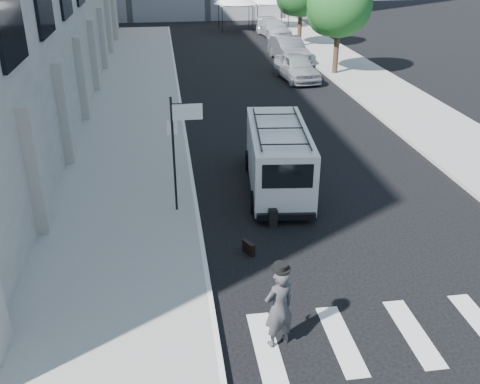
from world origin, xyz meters
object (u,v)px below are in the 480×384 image
object	(u,v)px
businessman	(279,308)
parked_car_b	(288,50)
parked_car_c	(273,28)
suitcase	(272,216)
parked_car_a	(297,67)
briefcase	(249,248)
cargo_van	(278,156)

from	to	relation	value
businessman	parked_car_b	size ratio (longest dim) A/B	0.38
businessman	parked_car_c	world-z (taller)	businessman
suitcase	parked_car_a	distance (m)	17.75
businessman	suitcase	xyz separation A→B (m)	(0.88, 4.99, -0.64)
briefcase	parked_car_a	bearing A→B (deg)	47.44
parked_car_a	parked_car_b	world-z (taller)	parked_car_b
parked_car_a	parked_car_c	world-z (taller)	parked_car_a
briefcase	suitcase	bearing A→B (deg)	32.01
cargo_van	parked_car_c	bearing A→B (deg)	84.92
suitcase	cargo_van	xyz separation A→B (m)	(0.69, 2.61, 0.82)
briefcase	cargo_van	xyz separation A→B (m)	(1.61, 4.05, 0.93)
businessman	parked_car_c	distance (m)	37.82
cargo_van	parked_car_b	distance (m)	20.12
suitcase	businessman	bearing A→B (deg)	-102.71
parked_car_a	cargo_van	bearing A→B (deg)	-111.80
parked_car_a	briefcase	bearing A→B (deg)	-113.06
businessman	parked_car_c	size ratio (longest dim) A/B	0.38
parked_car_a	suitcase	bearing A→B (deg)	-111.59
cargo_van	parked_car_c	xyz separation A→B (m)	(5.82, 29.49, -0.40)
cargo_van	parked_car_b	bearing A→B (deg)	82.16
businessman	suitcase	world-z (taller)	businessman
parked_car_b	briefcase	bearing A→B (deg)	-109.19
suitcase	parked_car_a	bearing A→B (deg)	71.35
cargo_van	parked_car_a	xyz separation A→B (m)	(4.18, 14.46, -0.34)
suitcase	briefcase	bearing A→B (deg)	-125.55
parked_car_b	parked_car_c	distance (m)	10.01
briefcase	parked_car_b	bearing A→B (deg)	49.50
suitcase	parked_car_a	world-z (taller)	parked_car_a
cargo_van	parked_car_c	world-z (taller)	cargo_van
parked_car_b	cargo_van	bearing A→B (deg)	-107.81
briefcase	suitcase	distance (m)	1.71
cargo_van	businessman	bearing A→B (deg)	-95.54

